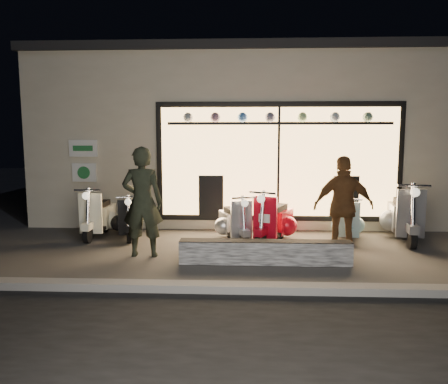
# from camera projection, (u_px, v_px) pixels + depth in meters

# --- Properties ---
(ground) EXTENTS (40.00, 40.00, 0.00)m
(ground) POSITION_uv_depth(u_px,v_px,m) (241.00, 253.00, 7.99)
(ground) COLOR #383533
(ground) RESTS_ON ground
(kerb) EXTENTS (40.00, 0.25, 0.12)m
(kerb) POSITION_uv_depth(u_px,v_px,m) (240.00, 288.00, 6.00)
(kerb) COLOR slate
(kerb) RESTS_ON ground
(shop_building) EXTENTS (10.20, 6.23, 4.20)m
(shop_building) POSITION_uv_depth(u_px,v_px,m) (243.00, 137.00, 12.65)
(shop_building) COLOR beige
(shop_building) RESTS_ON ground
(graffiti_barrier) EXTENTS (2.86, 0.28, 0.40)m
(graffiti_barrier) POSITION_uv_depth(u_px,v_px,m) (265.00, 252.00, 7.30)
(graffiti_barrier) COLOR black
(graffiti_barrier) RESTS_ON ground
(scooter_silver) EXTENTS (0.70, 1.32, 0.95)m
(scooter_silver) POSITION_uv_depth(u_px,v_px,m) (234.00, 222.00, 8.92)
(scooter_silver) COLOR black
(scooter_silver) RESTS_ON ground
(scooter_red) EXTENTS (0.86, 1.43, 1.05)m
(scooter_red) POSITION_uv_depth(u_px,v_px,m) (275.00, 221.00, 8.85)
(scooter_red) COLOR black
(scooter_red) RESTS_ON ground
(scooter_black) EXTENTS (0.65, 1.26, 0.90)m
(scooter_black) POSITION_uv_depth(u_px,v_px,m) (127.00, 219.00, 9.31)
(scooter_black) COLOR black
(scooter_black) RESTS_ON ground
(scooter_cream) EXTENTS (0.46, 1.43, 1.03)m
(scooter_cream) POSITION_uv_depth(u_px,v_px,m) (100.00, 216.00, 9.42)
(scooter_cream) COLOR black
(scooter_cream) RESTS_ON ground
(scooter_blue) EXTENTS (0.55, 1.24, 0.88)m
(scooter_blue) POSITION_uv_depth(u_px,v_px,m) (348.00, 222.00, 9.10)
(scooter_blue) COLOR black
(scooter_blue) RESTS_ON ground
(scooter_grey) EXTENTS (0.68, 1.65, 1.17)m
(scooter_grey) POSITION_uv_depth(u_px,v_px,m) (404.00, 216.00, 9.04)
(scooter_grey) COLOR black
(scooter_grey) RESTS_ON ground
(man) EXTENTS (0.73, 0.49, 1.95)m
(man) POSITION_uv_depth(u_px,v_px,m) (142.00, 202.00, 7.68)
(man) COLOR black
(man) RESTS_ON ground
(woman) EXTENTS (1.05, 0.44, 1.79)m
(woman) POSITION_uv_depth(u_px,v_px,m) (343.00, 206.00, 7.72)
(woman) COLOR brown
(woman) RESTS_ON ground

